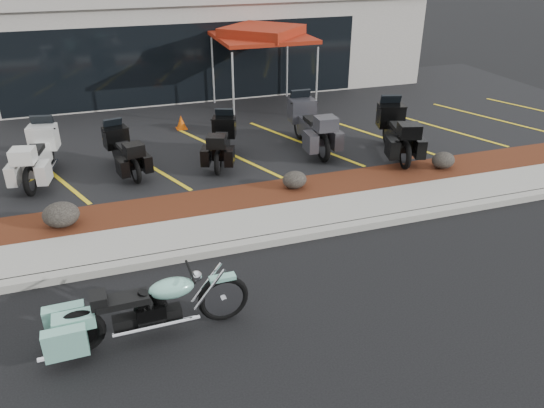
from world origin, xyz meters
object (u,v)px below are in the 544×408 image
object	(u,v)px
traffic_cone	(181,122)
popup_canopy	(262,35)
hero_cruiser	(223,292)
touring_white	(46,141)

from	to	relation	value
traffic_cone	popup_canopy	distance (m)	3.82
hero_cruiser	popup_canopy	world-z (taller)	popup_canopy
hero_cruiser	popup_canopy	size ratio (longest dim) A/B	0.96
hero_cruiser	touring_white	bearing A→B (deg)	110.03
traffic_cone	popup_canopy	bearing A→B (deg)	20.73
hero_cruiser	popup_canopy	xyz separation A→B (m)	(3.82, 10.01, 2.06)
touring_white	popup_canopy	bearing A→B (deg)	-54.34
touring_white	traffic_cone	distance (m)	4.12
hero_cruiser	popup_canopy	distance (m)	10.90
touring_white	popup_canopy	distance (m)	7.41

